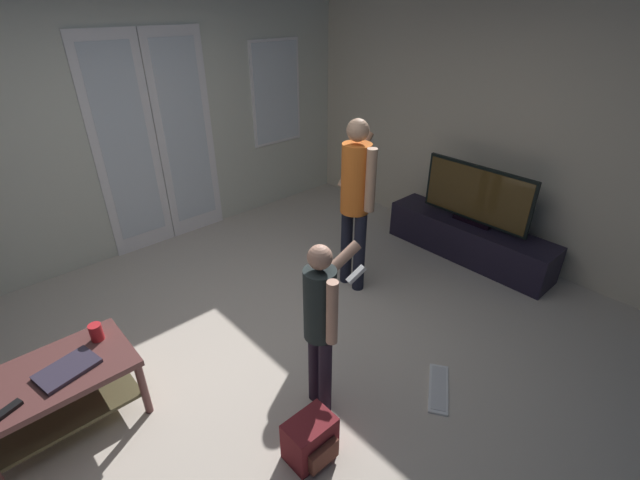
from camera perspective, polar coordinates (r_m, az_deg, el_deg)
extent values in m
cube|color=beige|center=(3.41, -8.37, -15.87)|extent=(5.82, 4.66, 0.02)
cube|color=beige|center=(4.68, -26.43, 13.31)|extent=(5.82, 0.06, 2.68)
cube|color=white|center=(4.75, -23.92, 10.51)|extent=(0.62, 0.02, 2.19)
cube|color=silver|center=(4.72, -23.99, 11.05)|extent=(0.46, 0.01, 1.89)
cube|color=white|center=(4.97, -17.09, 12.47)|extent=(0.62, 0.02, 2.19)
cube|color=silver|center=(4.94, -17.10, 12.99)|extent=(0.46, 0.01, 1.89)
cube|color=white|center=(5.51, -5.76, 18.53)|extent=(0.69, 0.02, 1.19)
cube|color=silver|center=(5.50, -5.66, 18.52)|extent=(0.63, 0.01, 1.13)
cube|color=beige|center=(4.74, 21.14, 14.55)|extent=(0.06, 4.66, 2.68)
cube|color=brown|center=(3.13, -31.56, -14.75)|extent=(0.89, 0.55, 0.04)
cube|color=brown|center=(3.31, -30.29, -18.24)|extent=(0.81, 0.47, 0.02)
cylinder|color=brown|center=(3.14, -22.03, -17.55)|extent=(0.05, 0.05, 0.41)
cylinder|color=brown|center=(3.49, -25.09, -12.82)|extent=(0.05, 0.05, 0.41)
cube|color=black|center=(4.75, 18.76, 0.02)|extent=(0.41, 1.72, 0.39)
cube|color=black|center=(4.48, 28.05, -3.69)|extent=(0.34, 0.02, 0.22)
cube|color=black|center=(4.66, 19.18, 2.32)|extent=(0.08, 0.39, 0.04)
cube|color=black|center=(4.54, 19.79, 5.70)|extent=(0.04, 1.12, 0.56)
cube|color=#4C3819|center=(4.52, 19.66, 5.63)|extent=(0.00, 1.07, 0.51)
cylinder|color=black|center=(3.93, 5.15, -1.66)|extent=(0.11, 0.11, 0.76)
cylinder|color=black|center=(4.03, 3.48, -0.75)|extent=(0.11, 0.11, 0.76)
cylinder|color=orange|center=(3.68, 4.70, 7.96)|extent=(0.25, 0.25, 0.60)
sphere|color=tan|center=(3.56, 4.97, 14.10)|extent=(0.18, 0.18, 0.18)
cylinder|color=tan|center=(3.56, 6.63, 7.70)|extent=(0.09, 0.09, 0.53)
cylinder|color=tan|center=(3.87, 4.66, 10.38)|extent=(0.39, 0.10, 0.48)
cube|color=white|center=(4.05, 6.14, 7.98)|extent=(0.11, 0.04, 0.13)
cylinder|color=black|center=(2.87, 0.68, -17.50)|extent=(0.08, 0.08, 0.60)
cylinder|color=black|center=(2.95, -0.70, -15.93)|extent=(0.08, 0.08, 0.60)
cylinder|color=#212828|center=(2.56, -0.03, -8.38)|extent=(0.19, 0.19, 0.47)
sphere|color=tan|center=(2.37, -0.03, -2.27)|extent=(0.14, 0.14, 0.14)
cylinder|color=tan|center=(2.45, 1.59, -9.49)|extent=(0.07, 0.07, 0.41)
cylinder|color=tan|center=(2.65, 1.74, -3.61)|extent=(0.39, 0.14, 0.28)
cube|color=white|center=(2.80, 4.73, -4.51)|extent=(0.14, 0.06, 0.10)
cube|color=maroon|center=(2.79, -1.32, -24.46)|extent=(0.29, 0.20, 0.28)
cube|color=brown|center=(2.77, 0.50, -26.34)|extent=(0.20, 0.04, 0.14)
cube|color=white|center=(3.31, 15.20, -18.19)|extent=(0.44, 0.35, 0.02)
cube|color=silver|center=(3.30, 15.23, -18.06)|extent=(0.38, 0.30, 0.00)
cube|color=#352E3F|center=(3.08, -30.11, -14.37)|extent=(0.36, 0.28, 0.02)
cylinder|color=red|center=(3.20, -27.18, -10.66)|extent=(0.08, 0.08, 0.12)
cube|color=black|center=(3.00, -35.86, -17.75)|extent=(0.18, 0.11, 0.02)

